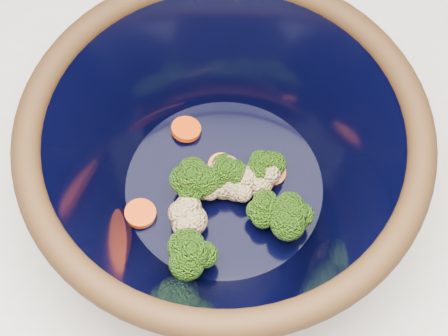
# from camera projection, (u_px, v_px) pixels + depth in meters

# --- Properties ---
(counter) EXTENTS (1.20, 1.20, 0.90)m
(counter) POSITION_uv_depth(u_px,v_px,m) (199.00, 282.00, 1.10)
(counter) COLOR silver
(counter) RESTS_ON ground
(mixing_bowl) EXTENTS (0.37, 0.37, 0.16)m
(mixing_bowl) POSITION_uv_depth(u_px,v_px,m) (224.00, 161.00, 0.60)
(mixing_bowl) COLOR black
(mixing_bowl) RESTS_ON counter
(vegetable_pile) EXTENTS (0.19, 0.19, 0.06)m
(vegetable_pile) POSITION_uv_depth(u_px,v_px,m) (230.00, 196.00, 0.62)
(vegetable_pile) COLOR #608442
(vegetable_pile) RESTS_ON mixing_bowl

